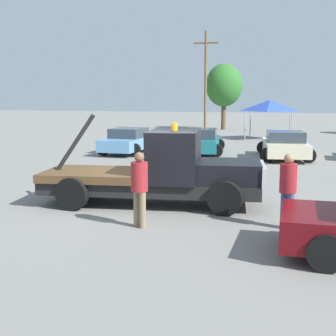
# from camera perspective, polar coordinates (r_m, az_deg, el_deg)

# --- Properties ---
(ground_plane) EXTENTS (160.00, 160.00, 0.00)m
(ground_plane) POSITION_cam_1_polar(r_m,az_deg,el_deg) (13.14, -2.10, -4.44)
(ground_plane) COLOR gray
(tow_truck) EXTENTS (6.32, 2.85, 2.51)m
(tow_truck) POSITION_cam_1_polar(r_m,az_deg,el_deg) (12.90, -0.51, -0.58)
(tow_truck) COLOR black
(tow_truck) RESTS_ON ground
(person_near_truck) EXTENTS (0.38, 0.38, 1.72)m
(person_near_truck) POSITION_cam_1_polar(r_m,az_deg,el_deg) (10.88, 14.42, -2.09)
(person_near_truck) COLOR #475B84
(person_near_truck) RESTS_ON ground
(person_at_hood) EXTENTS (0.39, 0.39, 1.74)m
(person_at_hood) POSITION_cam_1_polar(r_m,az_deg,el_deg) (10.68, -3.50, -1.98)
(person_at_hood) COLOR #847051
(person_at_hood) RESTS_ON ground
(parked_car_skyblue) EXTENTS (2.44, 4.80, 1.34)m
(parked_car_skyblue) POSITION_cam_1_polar(r_m,az_deg,el_deg) (25.22, -4.64, 3.33)
(parked_car_skyblue) COLOR #669ED1
(parked_car_skyblue) RESTS_ON ground
(parked_car_teal) EXTENTS (2.76, 4.66, 1.34)m
(parked_car_teal) POSITION_cam_1_polar(r_m,az_deg,el_deg) (24.75, 4.10, 3.23)
(parked_car_teal) COLOR #196670
(parked_car_teal) RESTS_ON ground
(parked_car_cream) EXTENTS (2.98, 4.92, 1.34)m
(parked_car_cream) POSITION_cam_1_polar(r_m,az_deg,el_deg) (23.54, 14.04, 2.72)
(parked_car_cream) COLOR beige
(parked_car_cream) RESTS_ON ground
(canopy_tent_blue) EXTENTS (3.06, 3.06, 2.77)m
(canopy_tent_blue) POSITION_cam_1_polar(r_m,az_deg,el_deg) (34.02, 12.28, 7.44)
(canopy_tent_blue) COLOR #9E9EA3
(canopy_tent_blue) RESTS_ON ground
(tree_left) EXTENTS (3.36, 3.36, 6.00)m
(tree_left) POSITION_cam_1_polar(r_m,az_deg,el_deg) (43.78, 6.84, 9.96)
(tree_left) COLOR brown
(tree_left) RESTS_ON ground
(utility_pole) EXTENTS (2.20, 0.24, 8.71)m
(utility_pole) POSITION_cam_1_polar(r_m,az_deg,el_deg) (42.35, 4.60, 10.84)
(utility_pole) COLOR brown
(utility_pole) RESTS_ON ground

